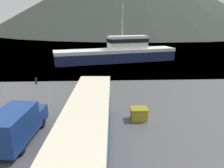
{
  "coord_description": "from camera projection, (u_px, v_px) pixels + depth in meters",
  "views": [
    {
      "loc": [
        -0.39,
        -7.39,
        8.16
      ],
      "look_at": [
        0.57,
        13.48,
        2.0
      ],
      "focal_mm": 35.0,
      "sensor_mm": 36.0,
      "label": 1
    }
  ],
  "objects": [
    {
      "name": "water_surface",
      "position": [
        102.0,
        33.0,
        145.4
      ],
      "size": [
        240.0,
        240.0,
        0.0
      ],
      "primitive_type": "plane",
      "color": "#3D5160",
      "rests_on": "ground"
    },
    {
      "name": "delivery_van",
      "position": [
        17.0,
        124.0,
        14.91
      ],
      "size": [
        2.62,
        6.08,
        2.46
      ],
      "rotation": [
        0.0,
        0.0,
        -0.1
      ],
      "color": "navy",
      "rests_on": "ground"
    },
    {
      "name": "mooring_bollard",
      "position": [
        36.0,
        80.0,
        28.87
      ],
      "size": [
        0.28,
        0.28,
        0.83
      ],
      "color": "black",
      "rests_on": "ground"
    },
    {
      "name": "tour_bus",
      "position": [
        88.0,
        124.0,
        13.64
      ],
      "size": [
        3.22,
        13.08,
        3.33
      ],
      "rotation": [
        0.0,
        0.0,
        -0.05
      ],
      "color": "#194799",
      "rests_on": "ground"
    },
    {
      "name": "storage_bin",
      "position": [
        139.0,
        114.0,
        18.43
      ],
      "size": [
        1.45,
        1.23,
        1.04
      ],
      "color": "olive",
      "rests_on": "ground"
    },
    {
      "name": "fishing_boat",
      "position": [
        118.0,
        52.0,
        43.81
      ],
      "size": [
        24.74,
        10.22,
        11.72
      ],
      "rotation": [
        0.0,
        0.0,
        1.82
      ],
      "color": "#19234C",
      "rests_on": "water_surface"
    }
  ]
}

